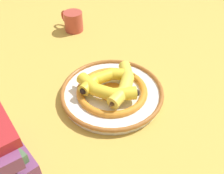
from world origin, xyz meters
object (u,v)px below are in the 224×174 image
object	(u,v)px
decorative_bowl	(112,92)
banana_a	(106,78)
banana_c	(124,85)
banana_b	(104,89)
coffee_mug	(73,21)

from	to	relation	value
decorative_bowl	banana_a	distance (m)	0.05
banana_a	banana_c	world-z (taller)	banana_c
banana_a	banana_c	size ratio (longest dim) A/B	1.10
decorative_bowl	banana_a	size ratio (longest dim) A/B	1.67
banana_b	coffee_mug	world-z (taller)	coffee_mug
banana_c	coffee_mug	distance (m)	0.45
coffee_mug	banana_b	bearing A→B (deg)	153.44
banana_b	banana_c	world-z (taller)	same
coffee_mug	banana_a	bearing A→B (deg)	156.12
banana_c	coffee_mug	xyz separation A→B (m)	(-0.09, -0.44, -0.01)
decorative_bowl	banana_a	xyz separation A→B (m)	(0.00, -0.03, 0.03)
banana_a	banana_c	bearing A→B (deg)	122.60
decorative_bowl	banana_c	distance (m)	0.05
banana_a	banana_b	bearing A→B (deg)	58.28
banana_b	coffee_mug	xyz separation A→B (m)	(-0.14, -0.43, -0.01)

